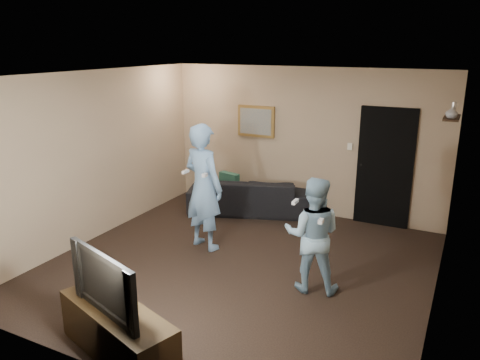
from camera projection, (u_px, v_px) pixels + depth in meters
The scene contains 19 objects.
ground at pixel (239, 266), 6.51m from camera, with size 5.00×5.00×0.00m, color black.
ceiling at pixel (239, 75), 5.77m from camera, with size 5.00×5.00×0.04m, color silver.
wall_back at pixel (303, 142), 8.28m from camera, with size 5.00×0.04×2.60m, color tan.
wall_front at pixel (107, 248), 4.00m from camera, with size 5.00×0.04×2.60m, color tan.
wall_left at pixel (95, 156), 7.22m from camera, with size 0.04×5.00×2.60m, color tan.
wall_right at pixel (444, 205), 5.06m from camera, with size 0.04×5.00×2.60m, color tan.
sofa at pixel (249, 195), 8.53m from camera, with size 2.17×0.85×0.63m, color black.
throw_pillow at pixel (229, 183), 8.66m from camera, with size 0.40×0.13×0.40m, color #174638.
painting_frame at pixel (256, 121), 8.57m from camera, with size 0.72×0.05×0.57m, color olive.
painting_canvas at pixel (255, 122), 8.54m from camera, with size 0.62×0.01×0.47m, color slate.
doorway at pixel (385, 168), 7.72m from camera, with size 0.90×0.06×2.00m, color black.
light_switch at pixel (350, 146), 7.90m from camera, with size 0.08×0.02×0.12m, color silver.
wall_shelf at pixel (452, 118), 6.46m from camera, with size 0.20×0.60×0.03m, color black.
shelf_vase at pixel (452, 112), 6.27m from camera, with size 0.16×0.16×0.16m, color #A4A4A9.
shelf_figurine at pixel (453, 108), 6.59m from camera, with size 0.06×0.06×0.18m, color white.
tv_console at pixel (118, 333), 4.59m from camera, with size 1.45×0.47×0.52m, color black.
television at pixel (113, 280), 4.43m from camera, with size 1.09×0.14×0.63m, color black.
wii_player_left at pixel (203, 187), 6.87m from camera, with size 0.78×0.62×1.89m.
wii_player_right at pixel (313, 235), 5.71m from camera, with size 0.82×0.70×1.46m.
Camera 1 is at (2.67, -5.27, 2.98)m, focal length 35.00 mm.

